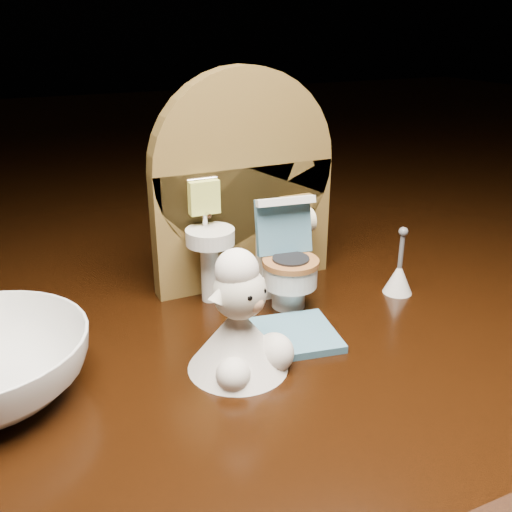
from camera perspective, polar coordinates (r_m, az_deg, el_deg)
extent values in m
cube|color=black|center=(0.39, 2.78, -12.78)|extent=(2.50, 2.50, 0.10)
cube|color=brown|center=(0.40, -1.23, 3.08)|extent=(0.13, 0.02, 0.09)
cylinder|color=brown|center=(0.39, -1.28, 9.05)|extent=(0.13, 0.02, 0.13)
cube|color=brown|center=(0.42, -1.18, -2.16)|extent=(0.05, 0.04, 0.01)
cylinder|color=white|center=(0.38, -4.65, -1.40)|extent=(0.01, 0.01, 0.04)
cylinder|color=white|center=(0.37, -4.61, 1.96)|extent=(0.03, 0.03, 0.01)
cylinder|color=silver|center=(0.38, -5.14, 3.82)|extent=(0.00, 0.00, 0.01)
cube|color=#CCD458|center=(0.37, -5.21, 5.87)|extent=(0.02, 0.01, 0.02)
cube|color=brown|center=(0.41, 4.01, 4.56)|extent=(0.02, 0.01, 0.02)
cylinder|color=#F2E9C5|center=(0.40, 4.39, 3.50)|extent=(0.02, 0.02, 0.02)
cylinder|color=white|center=(0.38, 3.26, -3.86)|extent=(0.02, 0.02, 0.02)
cylinder|color=white|center=(0.37, 3.46, -1.87)|extent=(0.03, 0.03, 0.01)
cylinder|color=#995A2B|center=(0.37, 3.49, -0.63)|extent=(0.04, 0.04, 0.00)
cube|color=white|center=(0.39, 2.33, -0.84)|extent=(0.03, 0.02, 0.04)
cube|color=teal|center=(0.37, 2.75, 3.04)|extent=(0.04, 0.02, 0.04)
cube|color=white|center=(0.36, 3.00, 5.51)|extent=(0.04, 0.01, 0.01)
cylinder|color=#81AB28|center=(0.38, 3.57, 3.10)|extent=(0.01, 0.01, 0.01)
cube|color=teal|center=(0.34, 3.08, -7.99)|extent=(0.07, 0.06, 0.00)
cone|color=white|center=(0.41, 14.06, -2.13)|extent=(0.02, 0.02, 0.02)
cylinder|color=#59595B|center=(0.40, 14.34, 0.52)|extent=(0.00, 0.00, 0.03)
sphere|color=#59595B|center=(0.40, 14.53, 2.36)|extent=(0.01, 0.01, 0.01)
cone|color=white|center=(0.31, -1.84, -8.16)|extent=(0.06, 0.06, 0.04)
sphere|color=white|center=(0.32, 1.81, -9.65)|extent=(0.02, 0.02, 0.02)
sphere|color=white|center=(0.30, -2.27, -11.77)|extent=(0.02, 0.02, 0.02)
sphere|color=beige|center=(0.30, -1.65, -3.67)|extent=(0.03, 0.03, 0.03)
sphere|color=tan|center=(0.29, -0.19, -4.76)|extent=(0.01, 0.01, 0.01)
sphere|color=white|center=(0.29, -1.93, -1.44)|extent=(0.02, 0.02, 0.02)
cone|color=beige|center=(0.29, -3.72, -3.73)|extent=(0.01, 0.01, 0.01)
cone|color=beige|center=(0.30, -0.20, -2.14)|extent=(0.01, 0.01, 0.01)
sphere|color=black|center=(0.28, -0.69, -4.20)|extent=(0.00, 0.00, 0.00)
sphere|color=black|center=(0.29, 0.69, -3.53)|extent=(0.00, 0.00, 0.00)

